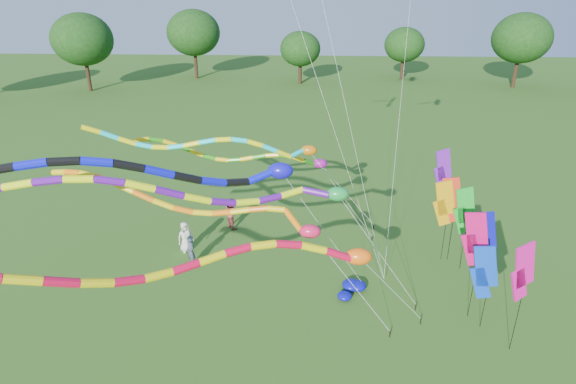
{
  "coord_description": "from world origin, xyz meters",
  "views": [
    {
      "loc": [
        -1.17,
        -15.43,
        13.32
      ],
      "look_at": [
        -2.06,
        3.84,
        4.8
      ],
      "focal_mm": 30.0,
      "sensor_mm": 36.0,
      "label": 1
    }
  ],
  "objects_px": {
    "person_a": "(185,237)",
    "tube_kite_red": "(229,262)",
    "person_c": "(232,213)",
    "person_b": "(191,252)",
    "tube_kite_orange": "(212,207)",
    "blue_nylon_heap": "(346,295)"
  },
  "relations": [
    {
      "from": "tube_kite_red",
      "to": "person_a",
      "type": "relative_size",
      "value": 8.42
    },
    {
      "from": "person_a",
      "to": "tube_kite_red",
      "type": "bearing_deg",
      "value": -99.64
    },
    {
      "from": "tube_kite_orange",
      "to": "blue_nylon_heap",
      "type": "distance_m",
      "value": 7.55
    },
    {
      "from": "person_a",
      "to": "person_c",
      "type": "height_order",
      "value": "person_c"
    },
    {
      "from": "tube_kite_red",
      "to": "blue_nylon_heap",
      "type": "bearing_deg",
      "value": 23.99
    },
    {
      "from": "blue_nylon_heap",
      "to": "person_b",
      "type": "xyz_separation_m",
      "value": [
        -7.65,
        2.43,
        0.63
      ]
    },
    {
      "from": "tube_kite_orange",
      "to": "person_c",
      "type": "bearing_deg",
      "value": 104.31
    },
    {
      "from": "tube_kite_orange",
      "to": "person_b",
      "type": "bearing_deg",
      "value": 128.97
    },
    {
      "from": "blue_nylon_heap",
      "to": "person_b",
      "type": "relative_size",
      "value": 0.75
    },
    {
      "from": "tube_kite_orange",
      "to": "person_a",
      "type": "height_order",
      "value": "tube_kite_orange"
    },
    {
      "from": "tube_kite_orange",
      "to": "person_b",
      "type": "relative_size",
      "value": 8.05
    },
    {
      "from": "tube_kite_red",
      "to": "tube_kite_orange",
      "type": "bearing_deg",
      "value": 86.26
    },
    {
      "from": "person_b",
      "to": "person_a",
      "type": "bearing_deg",
      "value": 166.14
    },
    {
      "from": "blue_nylon_heap",
      "to": "person_c",
      "type": "distance_m",
      "value": 9.18
    },
    {
      "from": "tube_kite_red",
      "to": "person_b",
      "type": "bearing_deg",
      "value": 91.38
    },
    {
      "from": "tube_kite_red",
      "to": "person_c",
      "type": "height_order",
      "value": "tube_kite_red"
    },
    {
      "from": "tube_kite_orange",
      "to": "blue_nylon_heap",
      "type": "height_order",
      "value": "tube_kite_orange"
    },
    {
      "from": "tube_kite_red",
      "to": "person_b",
      "type": "xyz_separation_m",
      "value": [
        -3.28,
        7.15,
        -3.95
      ]
    },
    {
      "from": "blue_nylon_heap",
      "to": "tube_kite_orange",
      "type": "bearing_deg",
      "value": -167.46
    },
    {
      "from": "person_b",
      "to": "blue_nylon_heap",
      "type": "bearing_deg",
      "value": 35.53
    },
    {
      "from": "person_a",
      "to": "person_b",
      "type": "distance_m",
      "value": 1.6
    },
    {
      "from": "tube_kite_red",
      "to": "person_c",
      "type": "relative_size",
      "value": 7.76
    }
  ]
}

